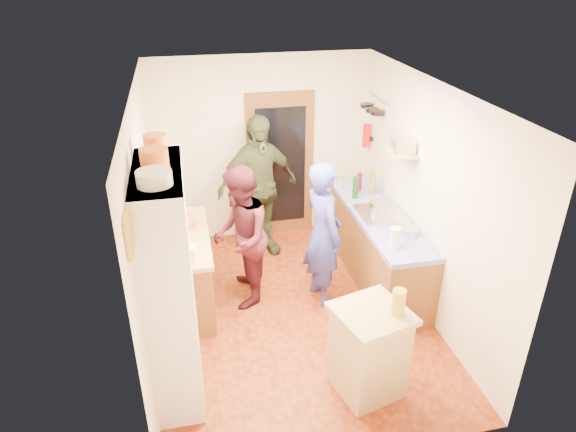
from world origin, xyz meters
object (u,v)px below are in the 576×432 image
object	(u,v)px
hutch_body	(170,285)
island_base	(368,353)
person_hob	(327,234)
person_left	(243,236)
person_back	(259,187)
right_counter_base	(377,248)

from	to	relation	value
hutch_body	island_base	distance (m)	1.92
person_hob	person_left	xyz separation A→B (m)	(-0.93, 0.22, -0.03)
person_hob	person_back	xyz separation A→B (m)	(-0.58, 1.23, 0.11)
right_counter_base	person_back	bearing A→B (deg)	145.25
person_back	right_counter_base	bearing A→B (deg)	-54.02
right_counter_base	person_back	xyz separation A→B (m)	(-1.34, 0.93, 0.56)
person_hob	person_back	world-z (taller)	person_back
right_counter_base	person_left	size ratio (longest dim) A/B	1.30
person_left	right_counter_base	bearing A→B (deg)	100.39
island_base	person_hob	bearing A→B (deg)	89.74
person_back	island_base	bearing A→B (deg)	-97.41
island_base	person_back	distance (m)	2.84
hutch_body	right_counter_base	xyz separation A→B (m)	(2.50, 1.30, -0.68)
right_counter_base	island_base	size ratio (longest dim) A/B	2.56
person_left	person_back	bearing A→B (deg)	168.57
person_hob	person_left	size ratio (longest dim) A/B	1.03
right_counter_base	person_back	size ratio (longest dim) A/B	1.12
person_hob	person_back	size ratio (longest dim) A/B	0.89
hutch_body	person_hob	size ratio (longest dim) A/B	1.26
person_hob	hutch_body	bearing A→B (deg)	108.24
island_base	person_hob	xyz separation A→B (m)	(0.01, 1.50, 0.44)
person_back	person_left	bearing A→B (deg)	-128.25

